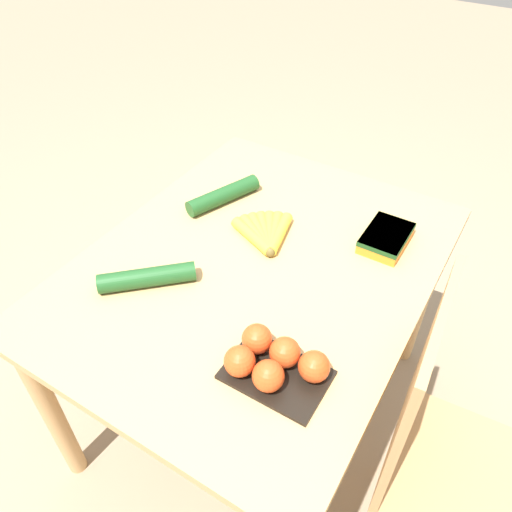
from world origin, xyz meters
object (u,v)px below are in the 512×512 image
object	(u,v)px
carrot_bag	(386,237)
cucumber_near	(223,195)
chair	(441,458)
cucumber_far	(147,277)
banana_bunch	(265,234)
tomato_pack	(273,361)

from	to	relation	value
carrot_bag	cucumber_near	world-z (taller)	cucumber_near
chair	carrot_bag	distance (m)	0.62
cucumber_near	cucumber_far	world-z (taller)	same
banana_bunch	carrot_bag	bearing A→B (deg)	117.55
cucumber_near	carrot_bag	bearing A→B (deg)	98.13
tomato_pack	cucumber_far	distance (m)	0.44
tomato_pack	cucumber_far	world-z (taller)	tomato_pack
cucumber_near	banana_bunch	bearing A→B (deg)	67.21
carrot_bag	cucumber_near	xyz separation A→B (m)	(0.08, -0.54, 0.00)
banana_bunch	cucumber_near	world-z (taller)	cucumber_near
banana_bunch	carrot_bag	world-z (taller)	carrot_bag
chair	banana_bunch	world-z (taller)	chair
carrot_bag	cucumber_far	size ratio (longest dim) A/B	0.78
chair	carrot_bag	world-z (taller)	chair
banana_bunch	cucumber_far	bearing A→B (deg)	-27.17
banana_bunch	tomato_pack	xyz separation A→B (m)	(0.41, 0.26, 0.02)
banana_bunch	carrot_bag	size ratio (longest dim) A/B	1.09
banana_bunch	cucumber_far	size ratio (longest dim) A/B	0.84
cucumber_far	carrot_bag	bearing A→B (deg)	135.66
banana_bunch	cucumber_far	distance (m)	0.38
carrot_bag	chair	bearing A→B (deg)	39.50
banana_bunch	tomato_pack	size ratio (longest dim) A/B	0.82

